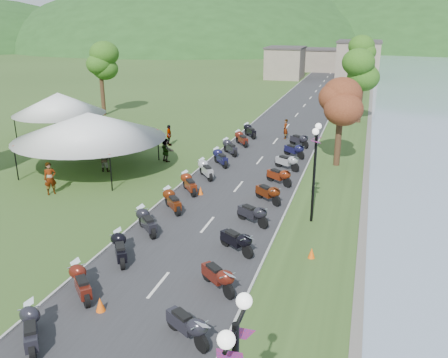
% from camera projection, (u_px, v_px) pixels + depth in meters
% --- Properties ---
extents(road, '(7.00, 120.00, 0.02)m').
position_uv_depth(road, '(287.00, 126.00, 45.85)').
color(road, '#2F2F31').
rests_on(road, ground).
extents(hills_backdrop, '(360.00, 120.00, 76.00)m').
position_uv_depth(hills_backdrop, '(355.00, 44.00, 190.70)').
color(hills_backdrop, '#285621').
rests_on(hills_backdrop, ground).
extents(far_building, '(18.00, 16.00, 5.00)m').
position_uv_depth(far_building, '(319.00, 61.00, 86.34)').
color(far_building, gray).
rests_on(far_building, ground).
extents(moto_row_left, '(2.60, 37.43, 1.10)m').
position_uv_depth(moto_row_left, '(171.00, 201.00, 25.71)').
color(moto_row_left, '#331411').
rests_on(moto_row_left, ground).
extents(moto_row_right, '(2.60, 34.41, 1.10)m').
position_uv_depth(moto_row_right, '(254.00, 214.00, 24.08)').
color(moto_row_right, '#331411').
rests_on(moto_row_right, ground).
extents(vendor_tent_main, '(6.85, 6.85, 4.00)m').
position_uv_depth(vendor_tent_main, '(91.00, 141.00, 32.30)').
color(vendor_tent_main, white).
rests_on(vendor_tent_main, ground).
extents(vendor_tent_side, '(5.18, 5.18, 4.00)m').
position_uv_depth(vendor_tent_side, '(60.00, 116.00, 40.63)').
color(vendor_tent_side, white).
rests_on(vendor_tent_side, ground).
extents(tree_lakeside, '(2.53, 2.53, 7.02)m').
position_uv_depth(tree_lakeside, '(340.00, 117.00, 32.75)').
color(tree_lakeside, '#37701C').
rests_on(tree_lakeside, ground).
extents(pedestrian_a, '(0.87, 0.89, 1.97)m').
position_uv_depth(pedestrian_a, '(52.00, 194.00, 28.35)').
color(pedestrian_a, slate).
rests_on(pedestrian_a, ground).
extents(pedestrian_b, '(0.87, 0.50, 1.75)m').
position_uv_depth(pedestrian_b, '(105.00, 171.00, 32.58)').
color(pedestrian_b, slate).
rests_on(pedestrian_b, ground).
extents(pedestrian_c, '(1.06, 1.02, 1.62)m').
position_uv_depth(pedestrian_c, '(134.00, 150.00, 37.68)').
color(pedestrian_c, slate).
rests_on(pedestrian_c, ground).
extents(traffic_cone_near, '(0.36, 0.36, 0.56)m').
position_uv_depth(traffic_cone_near, '(100.00, 304.00, 16.96)').
color(traffic_cone_near, '#F2590C').
rests_on(traffic_cone_near, ground).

